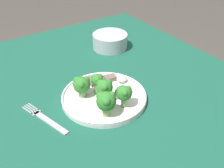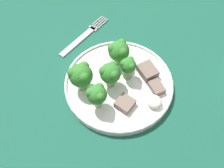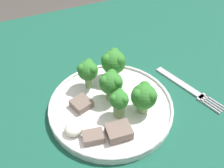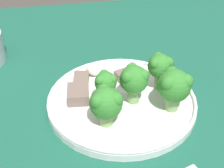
{
  "view_description": "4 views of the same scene",
  "coord_description": "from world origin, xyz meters",
  "views": [
    {
      "loc": [
        -0.25,
        -0.58,
        1.23
      ],
      "look_at": [
        0.07,
        -0.08,
        0.82
      ],
      "focal_mm": 42.0,
      "sensor_mm": 36.0,
      "label": 1
    },
    {
      "loc": [
        0.32,
        -0.25,
        1.27
      ],
      "look_at": [
        0.06,
        -0.08,
        0.78
      ],
      "focal_mm": 42.0,
      "sensor_mm": 36.0,
      "label": 2
    },
    {
      "loc": [
        0.2,
        0.26,
        1.16
      ],
      "look_at": [
        0.05,
        -0.08,
        0.81
      ],
      "focal_mm": 42.0,
      "sensor_mm": 36.0,
      "label": 3
    },
    {
      "loc": [
        -0.34,
        0.03,
        1.09
      ],
      "look_at": [
        0.06,
        -0.04,
        0.81
      ],
      "focal_mm": 50.0,
      "sensor_mm": 36.0,
      "label": 4
    }
  ],
  "objects": [
    {
      "name": "dinner_plate",
      "position": [
        0.06,
        -0.06,
        0.77
      ],
      "size": [
        0.25,
        0.25,
        0.02
      ],
      "color": "white",
      "rests_on": "table"
    },
    {
      "name": "table",
      "position": [
        0.0,
        0.0,
        0.65
      ],
      "size": [
        1.07,
        1.0,
        0.76
      ],
      "color": "#195642",
      "rests_on": "ground_plane"
    },
    {
      "name": "meat_slice_rear_slice",
      "position": [
        0.07,
        0.01,
        0.78
      ],
      "size": [
        0.05,
        0.04,
        0.02
      ],
      "color": "#756056",
      "rests_on": "dinner_plate"
    },
    {
      "name": "fork",
      "position": [
        -0.12,
        -0.05,
        0.76
      ],
      "size": [
        0.07,
        0.17,
        0.0
      ],
      "color": "#B2B2B7",
      "rests_on": "table"
    },
    {
      "name": "broccoli_floret_center_back",
      "position": [
        0.05,
        -0.03,
        0.81
      ],
      "size": [
        0.04,
        0.04,
        0.06
      ],
      "color": "#7FA866",
      "rests_on": "dinner_plate"
    },
    {
      "name": "meat_slice_middle_slice",
      "position": [
        0.12,
        0.0,
        0.78
      ],
      "size": [
        0.04,
        0.03,
        0.01
      ],
      "color": "#756056",
      "rests_on": "dinner_plate"
    },
    {
      "name": "sauce_dollop",
      "position": [
        0.14,
        -0.03,
        0.78
      ],
      "size": [
        0.03,
        0.03,
        0.02
      ],
      "color": "silver",
      "rests_on": "dinner_plate"
    },
    {
      "name": "broccoli_floret_near_rim_left",
      "position": [
        0.08,
        -0.13,
        0.81
      ],
      "size": [
        0.04,
        0.04,
        0.06
      ],
      "color": "#7FA866",
      "rests_on": "dinner_plate"
    },
    {
      "name": "meat_slice_front_slice",
      "position": [
        0.11,
        -0.08,
        0.78
      ],
      "size": [
        0.04,
        0.04,
        0.02
      ],
      "color": "#756056",
      "rests_on": "dinner_plate"
    },
    {
      "name": "broccoli_floret_center_left",
      "position": [
        0.01,
        -0.02,
        0.81
      ],
      "size": [
        0.05,
        0.05,
        0.06
      ],
      "color": "#7FA866",
      "rests_on": "dinner_plate"
    },
    {
      "name": "broccoli_floret_back_left",
      "position": [
        0.02,
        -0.13,
        0.82
      ],
      "size": [
        0.05,
        0.05,
        0.07
      ],
      "color": "#7FA866",
      "rests_on": "dinner_plate"
    },
    {
      "name": "ground_plane",
      "position": [
        0.0,
        0.0,
        0.0
      ],
      "size": [
        8.0,
        8.0,
        0.0
      ],
      "primitive_type": "plane",
      "color": "#4C4742"
    },
    {
      "name": "broccoli_floret_front_left",
      "position": [
        0.05,
        -0.08,
        0.81
      ],
      "size": [
        0.05,
        0.05,
        0.07
      ],
      "color": "#7FA866",
      "rests_on": "dinner_plate"
    }
  ]
}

